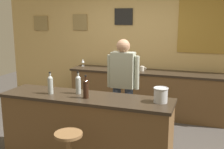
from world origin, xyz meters
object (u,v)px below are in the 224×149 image
wine_bottle_a (50,84)px  coffee_mug (142,69)px  bartender (123,83)px  ice_bucket (161,95)px  wine_bottle_b (78,84)px  wine_bottle_c (86,88)px  wine_glass_b (121,65)px  wine_glass_a (83,61)px

wine_bottle_a → coffee_mug: size_ratio=2.45×
bartender → ice_bucket: bartender is taller
wine_bottle_b → wine_bottle_c: size_ratio=1.00×
bartender → wine_bottle_c: bartender is taller
wine_bottle_a → ice_bucket: size_ratio=1.63×
ice_bucket → coffee_mug: 2.10m
wine_bottle_b → wine_bottle_c: (0.19, -0.16, 0.00)m
ice_bucket → wine_glass_b: 2.23m
wine_bottle_b → wine_glass_b: size_ratio=1.97×
wine_bottle_c → wine_glass_b: size_ratio=1.97×
ice_bucket → wine_glass_b: (-1.11, 1.93, -0.01)m
bartender → wine_bottle_b: size_ratio=5.29×
bartender → wine_glass_a: bartender is taller
wine_glass_b → coffee_mug: size_ratio=1.24×
bartender → wine_bottle_c: size_ratio=5.29×
bartender → ice_bucket: (0.72, -0.77, 0.08)m
wine_bottle_c → coffee_mug: (0.25, 2.12, -0.11)m
wine_bottle_c → coffee_mug: wine_bottle_c is taller
wine_bottle_c → ice_bucket: (0.94, 0.14, -0.04)m
wine_bottle_a → wine_bottle_b: (0.36, 0.13, 0.00)m
wine_bottle_a → wine_bottle_b: size_ratio=1.00×
wine_glass_a → wine_glass_b: (0.92, -0.15, 0.00)m
bartender → wine_bottle_a: bartender is taller
wine_glass_b → wine_bottle_a: bearing=-100.5°
wine_bottle_b → wine_glass_b: (0.02, 1.91, -0.05)m
wine_bottle_c → wine_bottle_b: bearing=139.1°
wine_glass_b → ice_bucket: bearing=-60.1°
wine_bottle_a → wine_glass_a: size_ratio=1.97×
coffee_mug → wine_bottle_c: bearing=-96.8°
bartender → wine_bottle_a: (-0.76, -0.88, 0.12)m
ice_bucket → wine_glass_a: (-2.03, 2.08, -0.01)m
wine_bottle_b → bartender: bearing=61.5°
bartender → ice_bucket: size_ratio=8.61×
wine_bottle_a → wine_bottle_b: same height
wine_glass_b → coffee_mug: (0.42, 0.05, -0.06)m
wine_bottle_a → ice_bucket: wine_bottle_a is taller
bartender → wine_glass_b: (-0.39, 1.16, 0.07)m
wine_bottle_c → coffee_mug: bearing=83.2°
wine_bottle_b → wine_glass_a: bearing=113.5°
coffee_mug → wine_bottle_b: bearing=-102.7°
ice_bucket → wine_glass_a: size_ratio=1.21×
wine_bottle_b → ice_bucket: (1.13, -0.02, -0.04)m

